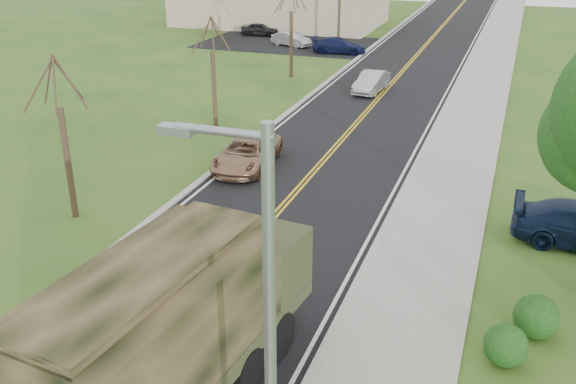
% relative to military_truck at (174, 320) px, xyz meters
% --- Properties ---
extents(road, '(8.00, 120.00, 0.01)m').
position_rel_military_truck_xyz_m(road, '(-1.57, 37.54, -2.30)').
color(road, black).
rests_on(road, ground).
extents(curb_right, '(0.30, 120.00, 0.12)m').
position_rel_military_truck_xyz_m(curb_right, '(2.58, 37.54, -2.25)').
color(curb_right, '#9E998E').
rests_on(curb_right, ground).
extents(sidewalk_right, '(3.20, 120.00, 0.10)m').
position_rel_military_truck_xyz_m(sidewalk_right, '(4.33, 37.54, -2.26)').
color(sidewalk_right, '#9E998E').
rests_on(sidewalk_right, ground).
extents(curb_left, '(0.30, 120.00, 0.10)m').
position_rel_military_truck_xyz_m(curb_left, '(-5.72, 37.54, -2.26)').
color(curb_left, '#9E998E').
rests_on(curb_left, ground).
extents(street_light, '(1.65, 0.22, 8.00)m').
position_rel_military_truck_xyz_m(street_light, '(3.33, -2.96, 2.12)').
color(street_light, gray).
rests_on(street_light, ground).
extents(bare_tree_a, '(1.93, 2.26, 6.08)m').
position_rel_military_truck_xyz_m(bare_tree_a, '(-8.57, 7.54, 0.32)').
color(bare_tree_a, '#38281C').
rests_on(bare_tree_a, ground).
extents(bare_tree_b, '(1.83, 2.14, 5.73)m').
position_rel_military_truck_xyz_m(bare_tree_b, '(-8.57, 19.54, 0.17)').
color(bare_tree_b, '#38281C').
rests_on(bare_tree_b, ground).
extents(bare_tree_c, '(2.04, 2.39, 6.42)m').
position_rel_military_truck_xyz_m(bare_tree_c, '(-8.57, 31.54, 0.47)').
color(bare_tree_c, '#38281C').
rests_on(bare_tree_c, ground).
extents(bare_tree_d, '(1.88, 2.20, 5.91)m').
position_rel_military_truck_xyz_m(bare_tree_d, '(-8.57, 43.54, 0.24)').
color(bare_tree_d, '#38281C').
rests_on(bare_tree_d, ground).
extents(military_truck, '(3.70, 8.34, 4.03)m').
position_rel_military_truck_xyz_m(military_truck, '(0.00, 0.00, 0.00)').
color(military_truck, black).
rests_on(military_truck, ground).
extents(suv_champagne, '(2.52, 4.87, 1.31)m').
position_rel_military_truck_xyz_m(suv_champagne, '(-4.57, 14.47, -1.65)').
color(suv_champagne, '#957254').
rests_on(suv_champagne, ground).
extents(sedan_silver, '(1.70, 4.02, 1.29)m').
position_rel_military_truck_xyz_m(sedan_silver, '(-2.37, 29.35, -1.66)').
color(sedan_silver, '#B2B2B7').
rests_on(sedan_silver, ground).
extents(lot_car_dark, '(3.64, 1.93, 1.18)m').
position_rel_military_truck_xyz_m(lot_car_dark, '(-16.86, 46.09, -1.72)').
color(lot_car_dark, black).
rests_on(lot_car_dark, ground).
extents(lot_car_silver, '(3.87, 2.56, 1.21)m').
position_rel_military_truck_xyz_m(lot_car_silver, '(-12.37, 42.22, -1.70)').
color(lot_car_silver, '#AEAEB3').
rests_on(lot_car_silver, ground).
extents(lot_car_navy, '(4.52, 2.23, 1.26)m').
position_rel_military_truck_xyz_m(lot_car_navy, '(-7.68, 40.67, -1.68)').
color(lot_car_navy, '#10163C').
rests_on(lot_car_navy, ground).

